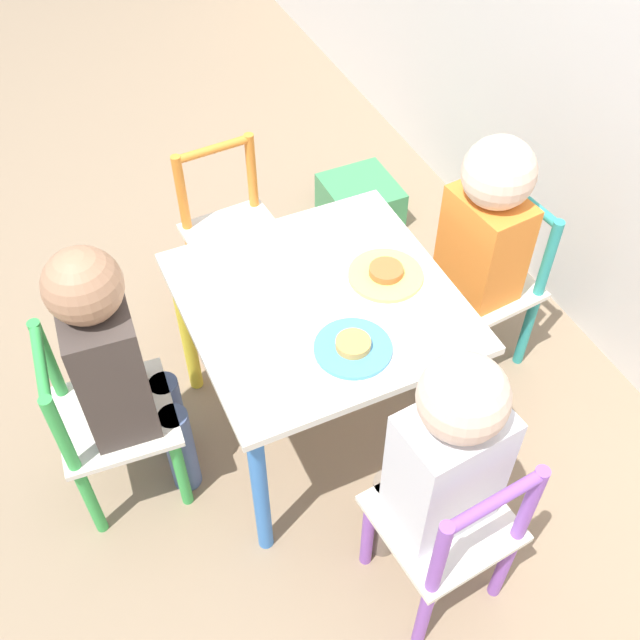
{
  "coord_description": "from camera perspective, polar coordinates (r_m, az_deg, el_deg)",
  "views": [
    {
      "loc": [
        1.06,
        -0.48,
        1.68
      ],
      "look_at": [
        0.0,
        0.0,
        0.41
      ],
      "focal_mm": 42.0,
      "sensor_mm": 36.0,
      "label": 1
    }
  ],
  "objects": [
    {
      "name": "chair_green",
      "position": [
        1.8,
        -15.88,
        -7.56
      ],
      "size": [
        0.28,
        0.28,
        0.52
      ],
      "rotation": [
        0.0,
        0.0,
        -3.22
      ],
      "color": "silver",
      "rests_on": "ground_plane"
    },
    {
      "name": "chair_purple",
      "position": [
        1.62,
        9.75,
        -15.57
      ],
      "size": [
        0.28,
        0.28,
        0.52
      ],
      "rotation": [
        0.0,
        0.0,
        -1.47
      ],
      "color": "silver",
      "rests_on": "ground_plane"
    },
    {
      "name": "plate_right",
      "position": [
        1.57,
        2.53,
        -2.07
      ],
      "size": [
        0.17,
        0.17,
        0.03
      ],
      "color": "#4C9EE0",
      "rests_on": "kids_table"
    },
    {
      "name": "storage_bin",
      "position": [
        2.59,
        3.08,
        9.01
      ],
      "size": [
        0.24,
        0.23,
        0.14
      ],
      "color": "#3D8E56",
      "rests_on": "ground_plane"
    },
    {
      "name": "chair_orange",
      "position": [
        2.17,
        -6.6,
        6.21
      ],
      "size": [
        0.28,
        0.28,
        0.52
      ],
      "rotation": [
        0.0,
        0.0,
        -4.65
      ],
      "color": "silver",
      "rests_on": "ground_plane"
    },
    {
      "name": "child_back",
      "position": [
        1.9,
        12.08,
        6.03
      ],
      "size": [
        0.21,
        0.23,
        0.73
      ],
      "rotation": [
        0.0,
        0.0,
        0.1
      ],
      "color": "#38383D",
      "rests_on": "ground_plane"
    },
    {
      "name": "plate_back",
      "position": [
        1.72,
        5.03,
        3.52
      ],
      "size": [
        0.17,
        0.17,
        0.03
      ],
      "color": "#EADB66",
      "rests_on": "kids_table"
    },
    {
      "name": "kids_table",
      "position": [
        1.72,
        0.0,
        0.02
      ],
      "size": [
        0.59,
        0.59,
        0.48
      ],
      "color": "silver",
      "rests_on": "ground_plane"
    },
    {
      "name": "chair_teal",
      "position": [
        2.07,
        12.54,
        2.57
      ],
      "size": [
        0.29,
        0.29,
        0.52
      ],
      "rotation": [
        0.0,
        0.0,
        0.1
      ],
      "color": "silver",
      "rests_on": "ground_plane"
    },
    {
      "name": "ground_plane",
      "position": [
        2.04,
        0.0,
        -7.75
      ],
      "size": [
        6.0,
        6.0,
        0.0
      ],
      "primitive_type": "plane",
      "color": "#8C755B"
    },
    {
      "name": "child_right",
      "position": [
        1.47,
        9.25,
        -10.43
      ],
      "size": [
        0.22,
        0.21,
        0.75
      ],
      "rotation": [
        0.0,
        0.0,
        -1.47
      ],
      "color": "#7A6B5B",
      "rests_on": "ground_plane"
    },
    {
      "name": "child_front",
      "position": [
        1.64,
        -15.22,
        -3.11
      ],
      "size": [
        0.21,
        0.22,
        0.76
      ],
      "rotation": [
        0.0,
        0.0,
        -3.22
      ],
      "color": "#4C608E",
      "rests_on": "ground_plane"
    }
  ]
}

